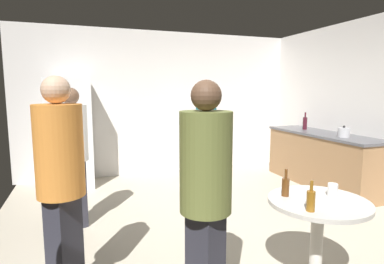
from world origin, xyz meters
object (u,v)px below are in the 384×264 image
at_px(plastic_cup_white, 333,190).
at_px(person_in_olive_shirt, 206,188).
at_px(refrigerator, 70,133).
at_px(person_in_teal_shirt, 206,124).
at_px(person_in_white_shirt, 73,148).
at_px(kettle, 344,132).
at_px(foreground_table, 318,212).
at_px(wine_bottle_on_counter, 305,123).
at_px(person_in_orange_shirt, 61,174).
at_px(beer_bottle_amber, 311,200).
at_px(beer_bottle_brown, 286,186).

xyz_separation_m(plastic_cup_white, person_in_olive_shirt, (-1.20, -0.16, 0.19)).
bearing_deg(plastic_cup_white, refrigerator, 120.82).
bearing_deg(person_in_teal_shirt, person_in_white_shirt, -63.75).
bearing_deg(kettle, foreground_table, -138.61).
xyz_separation_m(wine_bottle_on_counter, person_in_white_shirt, (-3.90, -0.84, -0.06)).
height_order(plastic_cup_white, person_in_orange_shirt, person_in_orange_shirt).
height_order(wine_bottle_on_counter, plastic_cup_white, wine_bottle_on_counter).
height_order(refrigerator, person_in_white_shirt, refrigerator).
xyz_separation_m(kettle, beer_bottle_amber, (-2.20, -1.91, -0.15)).
height_order(refrigerator, wine_bottle_on_counter, refrigerator).
xyz_separation_m(beer_bottle_brown, person_in_white_shirt, (-1.68, 1.67, 0.14)).
distance_m(person_in_orange_shirt, person_in_olive_shirt, 1.08).
height_order(refrigerator, person_in_teal_shirt, refrigerator).
relative_size(kettle, foreground_table, 0.30).
bearing_deg(wine_bottle_on_counter, beer_bottle_amber, -128.22).
bearing_deg(person_in_white_shirt, beer_bottle_amber, 18.19).
bearing_deg(foreground_table, person_in_teal_shirt, 86.35).
height_order(beer_bottle_amber, person_in_teal_shirt, person_in_teal_shirt).
relative_size(kettle, beer_bottle_brown, 1.06).
bearing_deg(beer_bottle_amber, person_in_olive_shirt, 177.03).
height_order(beer_bottle_amber, person_in_white_shirt, person_in_white_shirt).
distance_m(beer_bottle_brown, plastic_cup_white, 0.39).
relative_size(person_in_olive_shirt, person_in_white_shirt, 1.02).
relative_size(foreground_table, beer_bottle_brown, 3.48).
distance_m(beer_bottle_amber, person_in_teal_shirt, 3.08).
distance_m(person_in_orange_shirt, person_in_white_shirt, 1.39).
relative_size(refrigerator, plastic_cup_white, 16.36).
relative_size(plastic_cup_white, person_in_orange_shirt, 0.06).
bearing_deg(plastic_cup_white, beer_bottle_amber, -153.01).
distance_m(foreground_table, plastic_cup_white, 0.23).
relative_size(foreground_table, person_in_white_shirt, 0.49).
bearing_deg(refrigerator, person_in_teal_shirt, -18.32).
bearing_deg(beer_bottle_brown, person_in_white_shirt, 135.13).
bearing_deg(refrigerator, beer_bottle_amber, -65.24).
distance_m(foreground_table, person_in_white_shirt, 2.65).
relative_size(beer_bottle_brown, person_in_olive_shirt, 0.14).
distance_m(wine_bottle_on_counter, beer_bottle_amber, 3.64).
distance_m(kettle, person_in_olive_shirt, 3.54).
relative_size(plastic_cup_white, person_in_teal_shirt, 0.06).
height_order(kettle, plastic_cup_white, kettle).
bearing_deg(person_in_olive_shirt, kettle, 8.38).
distance_m(foreground_table, beer_bottle_amber, 0.34).
bearing_deg(beer_bottle_amber, wine_bottle_on_counter, 51.78).
distance_m(refrigerator, beer_bottle_amber, 4.13).
relative_size(refrigerator, person_in_olive_shirt, 1.07).
bearing_deg(wine_bottle_on_counter, person_in_orange_shirt, -150.68).
relative_size(kettle, plastic_cup_white, 2.22).
bearing_deg(beer_bottle_amber, person_in_orange_shirt, 159.72).
xyz_separation_m(foreground_table, beer_bottle_amber, (-0.22, -0.17, 0.19)).
height_order(beer_bottle_brown, person_in_olive_shirt, person_in_olive_shirt).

